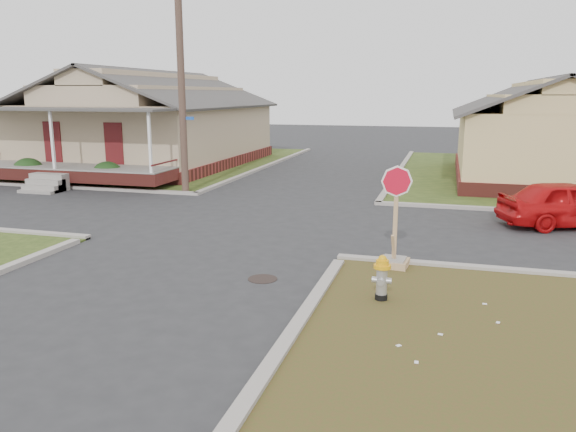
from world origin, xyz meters
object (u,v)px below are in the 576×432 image
(fire_hydrant, at_px, (382,275))
(stop_sign, at_px, (394,245))
(red_sedan, at_px, (570,204))
(utility_pole, at_px, (181,75))

(fire_hydrant, height_order, stop_sign, stop_sign)
(stop_sign, bearing_deg, fire_hydrant, -84.99)
(fire_hydrant, xyz_separation_m, red_sedan, (4.71, 7.86, 0.17))
(utility_pole, relative_size, fire_hydrant, 10.12)
(utility_pole, distance_m, fire_hydrant, 14.14)
(utility_pole, xyz_separation_m, fire_hydrant, (9.04, -10.06, -4.12))
(utility_pole, bearing_deg, stop_sign, -40.84)
(red_sedan, bearing_deg, fire_hydrant, 129.20)
(fire_hydrant, xyz_separation_m, stop_sign, (0.03, 2.23, 0.02))
(fire_hydrant, bearing_deg, utility_pole, 131.89)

